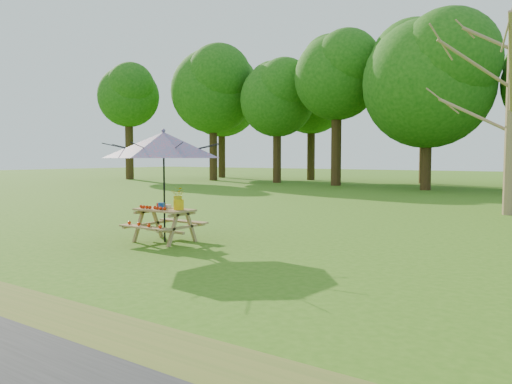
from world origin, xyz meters
The scene contains 8 objects.
ground centered at (0.00, 0.00, 0.00)m, with size 120.00×120.00×0.00m, color #386D14.
drygrass_strip centered at (0.00, -2.80, 0.00)m, with size 120.00×1.20×0.01m, color olive.
treeline centered at (0.00, 22.00, 8.00)m, with size 60.00×12.00×16.00m, color #14520E, non-canonical shape.
picnic_table centered at (-1.77, 1.40, 0.33)m, with size 1.20×1.32×0.67m.
patio_umbrella centered at (-1.77, 1.40, 1.95)m, with size 3.01×3.01×2.27m.
produce_bins centered at (-1.85, 1.43, 0.72)m, with size 0.30×0.36×0.13m.
tomatoes_row centered at (-1.92, 1.22, 0.71)m, with size 0.77×0.13×0.07m, color red, non-canonical shape.
flower_bucket centered at (-1.42, 1.44, 0.91)m, with size 0.33×0.31×0.45m.
Camera 1 is at (5.46, -5.70, 1.71)m, focal length 35.00 mm.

